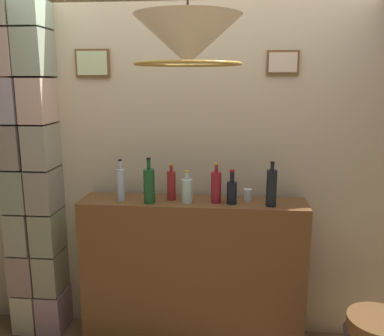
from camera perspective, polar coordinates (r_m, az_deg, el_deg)
name	(u,v)px	position (r m, az deg, el deg)	size (l,w,h in m)	color
panelled_rear_partition	(196,152)	(3.10, 0.49, 2.17)	(3.39, 0.15, 2.70)	beige
stone_pillar	(32,167)	(3.31, -21.23, 0.15)	(0.40, 0.34, 2.63)	beige
bar_shelf_unit	(193,273)	(3.14, 0.09, -14.37)	(1.62, 0.32, 1.12)	brown
liquor_bottle_scotch	(216,187)	(2.87, 3.36, -2.61)	(0.07, 0.07, 0.28)	maroon
liquor_bottle_amaro	(232,191)	(2.86, 5.53, -3.22)	(0.07, 0.07, 0.24)	black
liquor_bottle_tequila	(271,187)	(2.84, 10.95, -2.67)	(0.07, 0.07, 0.31)	black
liquor_bottle_whiskey	(121,184)	(2.96, -9.83, -2.17)	(0.05, 0.05, 0.30)	silver
liquor_bottle_bourbon	(149,185)	(2.88, -5.95, -2.40)	(0.08, 0.08, 0.32)	#195125
liquor_bottle_sherry	(187,190)	(2.88, -0.69, -3.08)	(0.08, 0.08, 0.23)	#B0D9C7
liquor_bottle_rye	(171,185)	(2.94, -2.88, -2.37)	(0.06, 0.06, 0.26)	maroon
glass_tumbler_rocks	(248,195)	(2.97, 7.70, -3.67)	(0.06, 0.06, 0.08)	silver
pendant_lamp	(188,42)	(2.13, -0.59, 17.09)	(0.54, 0.54, 0.58)	#EFE5C6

